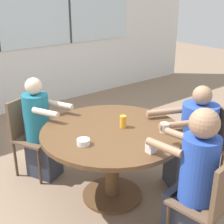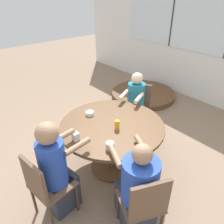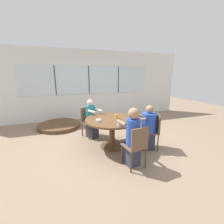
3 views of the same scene
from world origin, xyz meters
name	(u,v)px [view 2 (image 2 of 3)]	position (x,y,z in m)	size (l,w,h in m)	color
ground_plane	(112,167)	(0.00, 0.00, 0.00)	(16.00, 16.00, 0.00)	#8C725B
dining_table	(112,134)	(0.00, 0.00, 0.59)	(1.34, 1.34, 0.74)	brown
chair_for_woman_green_shirt	(138,104)	(-0.43, 0.95, 0.52)	(0.53, 0.53, 0.87)	brown
chair_for_man_blue_shirt	(44,184)	(0.14, -1.03, 0.52)	(0.45, 0.45, 0.87)	brown
chair_for_man_teal_shirt	(144,203)	(0.95, -0.42, 0.52)	(0.53, 0.53, 0.87)	brown
person_woman_green_shirt	(135,109)	(-0.36, 0.80, 0.52)	(0.45, 0.56, 1.13)	#333847
person_man_blue_shirt	(57,173)	(0.12, -0.87, 0.56)	(0.35, 0.55, 1.20)	#333847
person_man_teal_shirt	(137,191)	(0.80, -0.35, 0.48)	(0.74, 0.58, 1.10)	#333847
coffee_mug	(110,146)	(0.36, -0.33, 0.79)	(0.09, 0.09, 0.09)	beige
juice_glass	(117,125)	(0.12, -0.02, 0.80)	(0.06, 0.06, 0.12)	gold
milk_carton_small	(76,137)	(-0.02, -0.53, 0.79)	(0.07, 0.07, 0.10)	silver
bowl_white_shallow	(90,113)	(-0.37, -0.08, 0.77)	(0.11, 0.11, 0.05)	white
folded_table_stack	(143,94)	(-1.28, 2.04, 0.06)	(1.46, 1.46, 0.12)	brown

